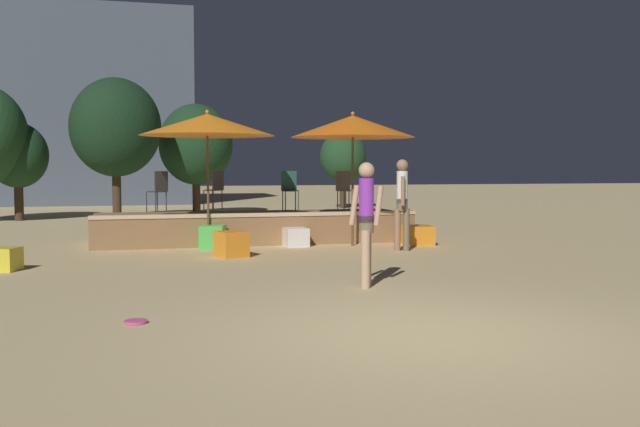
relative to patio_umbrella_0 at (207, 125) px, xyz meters
name	(u,v)px	position (x,y,z in m)	size (l,w,h in m)	color
ground_plane	(425,335)	(1.35, -8.41, -2.59)	(120.00, 120.00, 0.00)	tan
wooden_deck	(253,227)	(1.14, 1.22, -2.27)	(7.10, 2.35, 0.72)	olive
patio_umbrella_0	(207,125)	(0.00, 0.00, 0.00)	(2.82, 2.82, 2.90)	brown
patio_umbrella_1	(353,127)	(3.08, -0.31, -0.01)	(2.69, 2.69, 2.90)	brown
cube_seat_0	(213,237)	(0.07, -0.19, -2.34)	(0.61, 0.61, 0.50)	#4CC651
cube_seat_1	(296,237)	(1.85, -0.16, -2.39)	(0.51, 0.51, 0.40)	white
cube_seat_2	(231,244)	(0.27, -1.65, -2.34)	(0.66, 0.66, 0.50)	orange
cube_seat_3	(418,235)	(4.51, -0.53, -2.37)	(0.62, 0.62, 0.42)	orange
cube_seat_4	(4,259)	(-3.60, -2.48, -2.40)	(0.58, 0.58, 0.38)	yellow
person_0	(366,219)	(1.67, -5.52, -1.62)	(0.48, 0.29, 1.77)	tan
person_1	(402,200)	(3.76, -1.50, -1.55)	(0.30, 0.50, 1.86)	#72664C
bistro_chair_0	(159,187)	(-0.98, 0.92, -1.32)	(0.48, 0.48, 0.90)	#2D3338
bistro_chair_1	(345,187)	(3.15, 0.52, -1.32)	(0.48, 0.48, 0.90)	#47474C
bistro_chair_2	(290,187)	(1.93, 0.85, -1.32)	(0.40, 0.40, 0.90)	#1E4C47
bistro_chair_3	(216,186)	(0.34, 1.67, -1.32)	(0.48, 0.48, 0.90)	#47474C
frisbee_disc	(136,322)	(-1.50, -7.12, -2.57)	(0.25, 0.25, 0.03)	#E54C99
background_tree_0	(116,128)	(-2.05, 8.79, 0.39)	(2.88, 2.88, 4.57)	#3D2B1C
background_tree_1	(18,156)	(-5.08, 9.37, -0.52)	(1.89, 1.89, 3.13)	#3D2B1C
background_tree_2	(343,157)	(6.95, 13.56, -0.44)	(1.93, 1.93, 3.23)	#3D2B1C
background_tree_3	(196,145)	(0.64, 10.70, -0.07)	(2.61, 2.61, 3.96)	#3D2B1C
distant_building	(98,108)	(-3.13, 20.33, 1.90)	(8.66, 4.94, 8.98)	#4C5666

